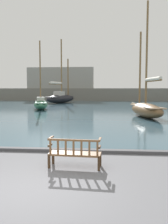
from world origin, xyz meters
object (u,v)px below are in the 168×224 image
at_px(sailboat_outer_port, 146,108).
at_px(sailboat_far_port, 61,97).
at_px(sailboat_outer_starboard, 41,104).
at_px(park_bench, 75,152).

bearing_deg(sailboat_outer_port, sailboat_far_port, 117.60).
bearing_deg(sailboat_outer_port, sailboat_outer_starboard, 146.16).
relative_size(park_bench, sailboat_outer_starboard, 0.20).
height_order(sailboat_far_port, sailboat_outer_starboard, sailboat_far_port).
height_order(sailboat_outer_port, sailboat_outer_starboard, sailboat_outer_port).
bearing_deg(park_bench, sailboat_outer_starboard, 107.71).
height_order(park_bench, sailboat_outer_starboard, sailboat_outer_starboard).
bearing_deg(sailboat_outer_starboard, sailboat_outer_port, -33.84).
xyz_separation_m(sailboat_far_port, sailboat_outer_starboard, (0.22, -14.25, -0.30)).
xyz_separation_m(sailboat_outer_port, sailboat_outer_starboard, (-11.13, 7.46, -0.12)).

